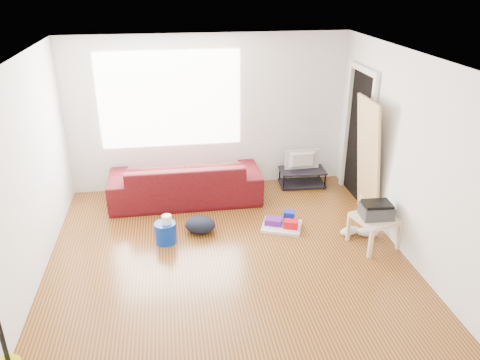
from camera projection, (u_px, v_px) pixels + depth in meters
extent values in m
cube|color=#53270C|center=(230.00, 268.00, 5.77)|extent=(4.50, 5.00, 0.01)
cube|color=white|center=(228.00, 62.00, 4.74)|extent=(4.50, 5.00, 0.01)
cube|color=white|center=(209.00, 113.00, 7.51)|extent=(4.50, 0.01, 2.50)
cube|color=white|center=(281.00, 328.00, 3.00)|extent=(4.50, 0.01, 2.50)
cube|color=white|center=(19.00, 188.00, 4.94)|extent=(0.01, 5.00, 2.50)
cube|color=white|center=(416.00, 163.00, 5.57)|extent=(0.01, 5.00, 2.50)
cube|color=white|center=(170.00, 100.00, 7.30)|extent=(2.20, 0.01, 1.50)
cube|color=white|center=(369.00, 147.00, 6.80)|extent=(0.06, 0.08, 2.00)
cube|color=white|center=(346.00, 128.00, 7.61)|extent=(0.06, 0.08, 2.00)
cube|color=white|center=(364.00, 69.00, 6.77)|extent=(0.06, 0.98, 0.08)
cube|color=black|center=(359.00, 137.00, 7.21)|extent=(0.01, 0.86, 1.98)
imported|color=black|center=(186.00, 200.00, 7.46)|extent=(2.34, 0.91, 0.68)
cube|color=black|center=(302.00, 183.00, 7.97)|extent=(0.78, 0.47, 0.03)
cube|color=black|center=(302.00, 170.00, 7.87)|extent=(0.78, 0.47, 0.03)
cylinder|color=black|center=(284.00, 183.00, 7.72)|extent=(0.03, 0.03, 0.28)
cylinder|color=black|center=(280.00, 174.00, 8.06)|extent=(0.03, 0.03, 0.28)
cylinder|color=black|center=(325.00, 181.00, 7.79)|extent=(0.03, 0.03, 0.28)
cylinder|color=black|center=(319.00, 172.00, 8.13)|extent=(0.03, 0.03, 0.28)
imported|color=black|center=(303.00, 160.00, 7.80)|extent=(0.59, 0.08, 0.34)
cube|color=tan|center=(375.00, 218.00, 6.10)|extent=(0.63, 0.63, 0.05)
cube|color=tan|center=(371.00, 245.00, 5.91)|extent=(0.05, 0.05, 0.37)
cube|color=tan|center=(349.00, 228.00, 6.29)|extent=(0.05, 0.05, 0.37)
cube|color=tan|center=(399.00, 237.00, 6.08)|extent=(0.05, 0.05, 0.37)
cube|color=tan|center=(376.00, 221.00, 6.47)|extent=(0.05, 0.05, 0.37)
cube|color=#323233|center=(376.00, 211.00, 6.06)|extent=(0.41, 0.32, 0.17)
cube|color=black|center=(377.00, 204.00, 6.01)|extent=(0.37, 0.28, 0.04)
cylinder|color=#072D9E|center=(166.00, 242.00, 6.32)|extent=(0.30, 0.30, 0.29)
cylinder|color=white|center=(167.00, 229.00, 6.23)|extent=(0.13, 0.13, 0.12)
cube|color=silver|center=(282.00, 226.00, 6.65)|extent=(0.66, 0.60, 0.04)
cube|color=#BC0713|center=(291.00, 224.00, 6.56)|extent=(0.23, 0.19, 0.11)
cube|color=#511682|center=(274.00, 221.00, 6.66)|extent=(0.28, 0.25, 0.09)
cube|color=#0E1DB0|center=(289.00, 216.00, 6.73)|extent=(0.19, 0.18, 0.15)
ellipsoid|color=black|center=(201.00, 232.00, 6.55)|extent=(0.50, 0.44, 0.23)
ellipsoid|color=white|center=(350.00, 231.00, 6.46)|extent=(0.33, 0.20, 0.12)
ellipsoid|color=white|center=(367.00, 232.00, 6.43)|extent=(0.33, 0.23, 0.12)
cube|color=tan|center=(362.00, 215.00, 7.01)|extent=(0.22, 0.71, 1.78)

